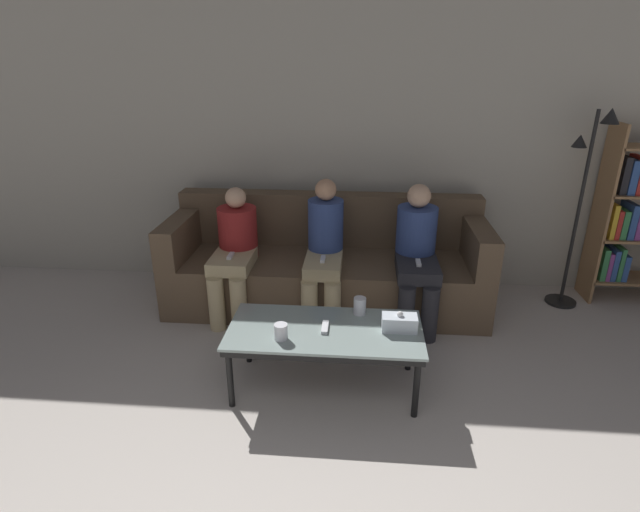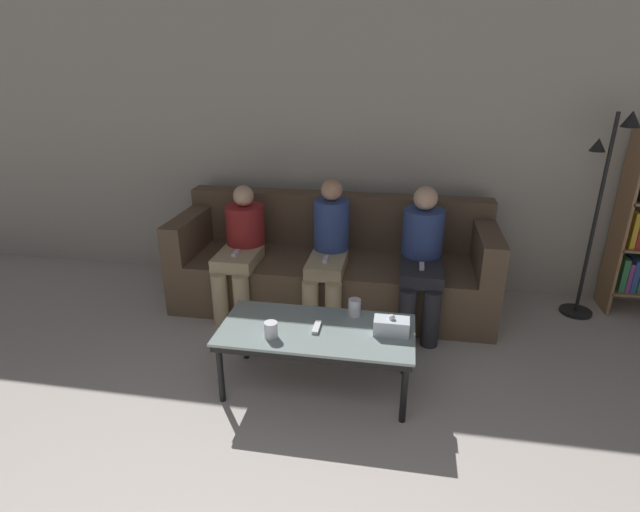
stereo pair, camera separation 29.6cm
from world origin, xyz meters
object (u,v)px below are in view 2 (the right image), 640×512
at_px(cup_near_left, 271,330).
at_px(seated_person_mid_right, 422,254).
at_px(couch, 333,267).
at_px(seated_person_mid_left, 329,248).
at_px(game_remote, 317,327).
at_px(coffee_table, 317,334).
at_px(standing_lamp, 602,196).
at_px(seated_person_left_end, 241,246).
at_px(cup_near_right, 355,307).
at_px(tissue_box, 391,326).

bearing_deg(cup_near_left, seated_person_mid_right, 51.72).
relative_size(couch, seated_person_mid_left, 2.36).
bearing_deg(game_remote, seated_person_mid_left, 94.70).
xyz_separation_m(coffee_table, game_remote, (-0.00, 0.00, 0.05)).
height_order(game_remote, standing_lamp, standing_lamp).
height_order(game_remote, seated_person_mid_left, seated_person_mid_left).
relative_size(cup_near_left, seated_person_mid_right, 0.09).
height_order(seated_person_left_end, seated_person_mid_left, seated_person_mid_left).
height_order(cup_near_left, seated_person_mid_right, seated_person_mid_right).
bearing_deg(seated_person_left_end, standing_lamp, 7.69).
height_order(couch, cup_near_left, couch).
height_order(cup_near_right, seated_person_mid_left, seated_person_mid_left).
bearing_deg(coffee_table, tissue_box, 2.80).
bearing_deg(coffee_table, seated_person_mid_right, 56.96).
bearing_deg(couch, coffee_table, -86.21).
distance_m(coffee_table, seated_person_mid_left, 1.03).
bearing_deg(tissue_box, standing_lamp, 41.51).
bearing_deg(coffee_table, seated_person_mid_left, 94.70).
relative_size(coffee_table, cup_near_left, 12.19).
height_order(cup_near_right, standing_lamp, standing_lamp).
bearing_deg(coffee_table, cup_near_right, 44.78).
xyz_separation_m(cup_near_right, standing_lamp, (1.81, 1.19, 0.53)).
height_order(cup_near_left, standing_lamp, standing_lamp).
xyz_separation_m(coffee_table, standing_lamp, (2.03, 1.40, 0.63)).
relative_size(standing_lamp, seated_person_mid_left, 1.47).
xyz_separation_m(tissue_box, seated_person_mid_right, (0.19, 0.99, 0.11)).
bearing_deg(cup_near_right, couch, 106.08).
bearing_deg(tissue_box, seated_person_left_end, 142.50).
xyz_separation_m(standing_lamp, seated_person_mid_left, (-2.11, -0.39, -0.43)).
relative_size(cup_near_left, game_remote, 0.68).
xyz_separation_m(couch, seated_person_mid_left, (0.00, -0.24, 0.27)).
relative_size(cup_near_right, seated_person_mid_right, 0.11).
bearing_deg(couch, cup_near_left, -97.13).
distance_m(game_remote, seated_person_mid_right, 1.22).
distance_m(standing_lamp, seated_person_left_end, 2.92).
bearing_deg(couch, standing_lamp, 4.01).
bearing_deg(cup_near_left, couch, 82.87).
distance_m(couch, standing_lamp, 2.23).
height_order(couch, seated_person_mid_right, seated_person_mid_right).
bearing_deg(standing_lamp, seated_person_mid_left, -169.50).
bearing_deg(tissue_box, cup_near_right, 142.68).
relative_size(cup_near_right, seated_person_left_end, 0.11).
bearing_deg(seated_person_left_end, tissue_box, -37.50).
relative_size(game_remote, standing_lamp, 0.09).
xyz_separation_m(couch, seated_person_left_end, (-0.74, -0.24, 0.24)).
distance_m(cup_near_right, seated_person_left_end, 1.32).
bearing_deg(couch, game_remote, -86.21).
distance_m(cup_near_right, game_remote, 0.31).
relative_size(tissue_box, game_remote, 1.47).
height_order(seated_person_left_end, seated_person_mid_right, seated_person_mid_right).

